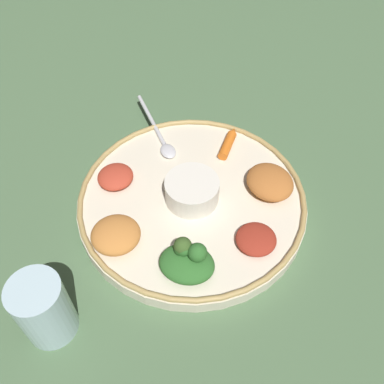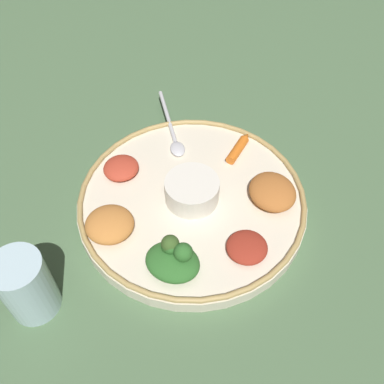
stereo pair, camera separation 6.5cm
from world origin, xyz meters
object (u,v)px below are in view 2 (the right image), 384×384
Objects in this scene: greens_pile at (173,258)px; carrot_near_spoon at (239,147)px; drinking_glass at (28,288)px; center_bowl at (192,190)px; spoon at (173,133)px.

greens_pile is 1.43× the size of carrot_near_spoon.
drinking_glass reaches higher than greens_pile.
center_bowl is 0.26m from drinking_glass.
center_bowl reaches higher than spoon.
center_bowl is at bearing -154.09° from carrot_near_spoon.
center_bowl is at bearing 11.51° from drinking_glass.
drinking_glass is (-0.18, 0.04, 0.00)m from greens_pile.
center_bowl is 0.14m from spoon.
drinking_glass reaches higher than carrot_near_spoon.
carrot_near_spoon is at bearing 38.16° from greens_pile.
drinking_glass is at bearing -146.40° from spoon.
spoon is 0.34m from drinking_glass.
drinking_glass is at bearing -168.49° from center_bowl.
carrot_near_spoon is at bearing 25.91° from center_bowl.
greens_pile reaches higher than center_bowl.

